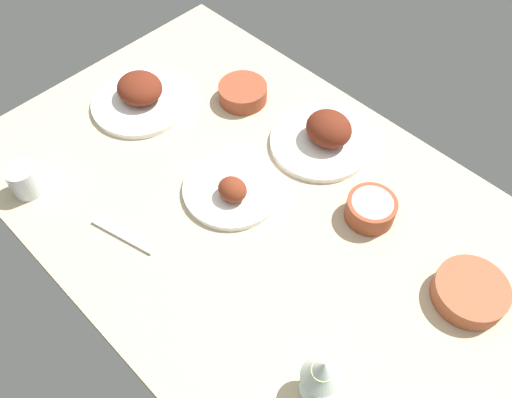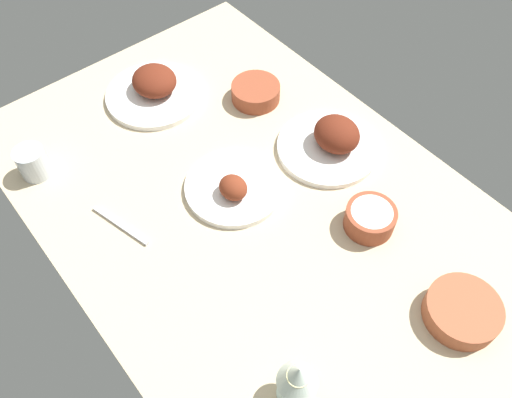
{
  "view_description": "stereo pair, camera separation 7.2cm",
  "coord_description": "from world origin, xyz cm",
  "px_view_note": "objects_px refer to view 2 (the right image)",
  "views": [
    {
      "loc": [
        51.19,
        -51.65,
        105.73
      ],
      "look_at": [
        0.0,
        0.0,
        6.0
      ],
      "focal_mm": 36.77,
      "sensor_mm": 36.0,
      "label": 1
    },
    {
      "loc": [
        56.03,
        -46.36,
        105.73
      ],
      "look_at": [
        0.0,
        0.0,
        6.0
      ],
      "focal_mm": 36.77,
      "sensor_mm": 36.0,
      "label": 2
    }
  ],
  "objects_px": {
    "wine_glass": "(298,377)",
    "bowl_sauce": "(463,311)",
    "bowl_potatoes": "(256,92)",
    "plate_center_main": "(154,88)",
    "fork_loose": "(120,226)",
    "plate_near_viewer": "(332,141)",
    "bowl_cream": "(370,218)",
    "water_tumbler": "(33,162)",
    "plate_far_side": "(234,187)"
  },
  "relations": [
    {
      "from": "plate_center_main",
      "to": "bowl_sauce",
      "type": "relative_size",
      "value": 1.74
    },
    {
      "from": "bowl_potatoes",
      "to": "plate_center_main",
      "type": "bearing_deg",
      "value": -132.38
    },
    {
      "from": "water_tumbler",
      "to": "fork_loose",
      "type": "relative_size",
      "value": 0.46
    },
    {
      "from": "plate_far_side",
      "to": "plate_center_main",
      "type": "xyz_separation_m",
      "value": [
        -0.4,
        0.04,
        0.01
      ]
    },
    {
      "from": "water_tumbler",
      "to": "plate_near_viewer",
      "type": "bearing_deg",
      "value": 56.51
    },
    {
      "from": "plate_far_side",
      "to": "plate_near_viewer",
      "type": "bearing_deg",
      "value": 79.06
    },
    {
      "from": "water_tumbler",
      "to": "bowl_cream",
      "type": "bearing_deg",
      "value": 39.33
    },
    {
      "from": "plate_near_viewer",
      "to": "plate_center_main",
      "type": "bearing_deg",
      "value": -152.54
    },
    {
      "from": "plate_center_main",
      "to": "wine_glass",
      "type": "relative_size",
      "value": 1.92
    },
    {
      "from": "bowl_potatoes",
      "to": "water_tumbler",
      "type": "bearing_deg",
      "value": -103.5
    },
    {
      "from": "fork_loose",
      "to": "wine_glass",
      "type": "bearing_deg",
      "value": -8.35
    },
    {
      "from": "bowl_cream",
      "to": "wine_glass",
      "type": "xyz_separation_m",
      "value": [
        0.17,
        -0.39,
        0.07
      ]
    },
    {
      "from": "plate_center_main",
      "to": "fork_loose",
      "type": "relative_size",
      "value": 1.57
    },
    {
      "from": "wine_glass",
      "to": "plate_far_side",
      "type": "bearing_deg",
      "value": 155.18
    },
    {
      "from": "plate_center_main",
      "to": "bowl_sauce",
      "type": "bearing_deg",
      "value": 7.11
    },
    {
      "from": "plate_center_main",
      "to": "plate_near_viewer",
      "type": "bearing_deg",
      "value": 27.46
    },
    {
      "from": "plate_near_viewer",
      "to": "water_tumbler",
      "type": "distance_m",
      "value": 0.74
    },
    {
      "from": "bowl_sauce",
      "to": "wine_glass",
      "type": "height_order",
      "value": "wine_glass"
    },
    {
      "from": "bowl_sauce",
      "to": "fork_loose",
      "type": "relative_size",
      "value": 0.9
    },
    {
      "from": "plate_center_main",
      "to": "bowl_potatoes",
      "type": "relative_size",
      "value": 1.99
    },
    {
      "from": "plate_far_side",
      "to": "bowl_sauce",
      "type": "xyz_separation_m",
      "value": [
        0.55,
        0.16,
        0.01
      ]
    },
    {
      "from": "plate_near_viewer",
      "to": "bowl_potatoes",
      "type": "relative_size",
      "value": 1.93
    },
    {
      "from": "plate_center_main",
      "to": "water_tumbler",
      "type": "relative_size",
      "value": 3.39
    },
    {
      "from": "bowl_potatoes",
      "to": "bowl_cream",
      "type": "bearing_deg",
      "value": -8.01
    },
    {
      "from": "wine_glass",
      "to": "bowl_sauce",
      "type": "bearing_deg",
      "value": 74.72
    },
    {
      "from": "wine_glass",
      "to": "water_tumbler",
      "type": "relative_size",
      "value": 1.77
    },
    {
      "from": "plate_center_main",
      "to": "bowl_potatoes",
      "type": "bearing_deg",
      "value": 47.62
    },
    {
      "from": "plate_near_viewer",
      "to": "bowl_cream",
      "type": "height_order",
      "value": "plate_near_viewer"
    },
    {
      "from": "fork_loose",
      "to": "bowl_sauce",
      "type": "bearing_deg",
      "value": 19.15
    },
    {
      "from": "bowl_cream",
      "to": "wine_glass",
      "type": "bearing_deg",
      "value": -65.73
    },
    {
      "from": "plate_far_side",
      "to": "bowl_sauce",
      "type": "distance_m",
      "value": 0.57
    },
    {
      "from": "bowl_sauce",
      "to": "water_tumbler",
      "type": "distance_m",
      "value": 1.04
    },
    {
      "from": "plate_far_side",
      "to": "fork_loose",
      "type": "height_order",
      "value": "plate_far_side"
    },
    {
      "from": "bowl_potatoes",
      "to": "fork_loose",
      "type": "height_order",
      "value": "bowl_potatoes"
    },
    {
      "from": "bowl_sauce",
      "to": "bowl_cream",
      "type": "height_order",
      "value": "bowl_cream"
    },
    {
      "from": "bowl_cream",
      "to": "water_tumbler",
      "type": "distance_m",
      "value": 0.82
    },
    {
      "from": "bowl_potatoes",
      "to": "water_tumbler",
      "type": "xyz_separation_m",
      "value": [
        -0.14,
        -0.59,
        0.01
      ]
    },
    {
      "from": "plate_far_side",
      "to": "water_tumbler",
      "type": "bearing_deg",
      "value": -136.12
    },
    {
      "from": "plate_near_viewer",
      "to": "bowl_potatoes",
      "type": "distance_m",
      "value": 0.27
    },
    {
      "from": "water_tumbler",
      "to": "fork_loose",
      "type": "bearing_deg",
      "value": 15.57
    },
    {
      "from": "bowl_potatoes",
      "to": "wine_glass",
      "type": "height_order",
      "value": "wine_glass"
    },
    {
      "from": "plate_center_main",
      "to": "bowl_cream",
      "type": "height_order",
      "value": "plate_center_main"
    },
    {
      "from": "bowl_cream",
      "to": "bowl_potatoes",
      "type": "bearing_deg",
      "value": 171.99
    },
    {
      "from": "fork_loose",
      "to": "bowl_potatoes",
      "type": "bearing_deg",
      "value": 89.61
    },
    {
      "from": "wine_glass",
      "to": "water_tumbler",
      "type": "height_order",
      "value": "wine_glass"
    },
    {
      "from": "bowl_potatoes",
      "to": "bowl_sauce",
      "type": "height_order",
      "value": "same"
    },
    {
      "from": "plate_near_viewer",
      "to": "bowl_cream",
      "type": "bearing_deg",
      "value": -23.85
    },
    {
      "from": "bowl_potatoes",
      "to": "bowl_sauce",
      "type": "bearing_deg",
      "value": -6.59
    },
    {
      "from": "plate_far_side",
      "to": "water_tumbler",
      "type": "relative_size",
      "value": 3.02
    },
    {
      "from": "bowl_cream",
      "to": "fork_loose",
      "type": "relative_size",
      "value": 0.68
    }
  ]
}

